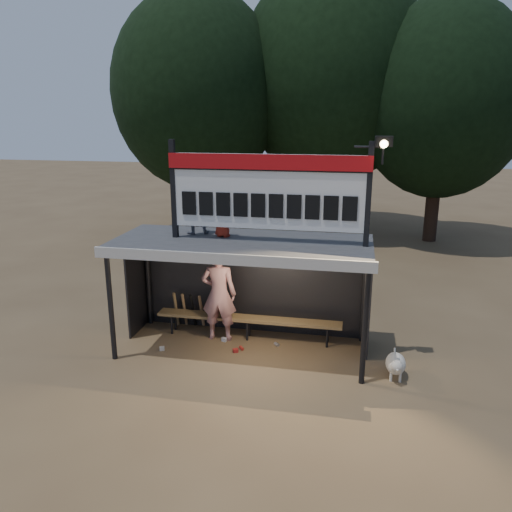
{
  "coord_description": "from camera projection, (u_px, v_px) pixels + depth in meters",
  "views": [
    {
      "loc": [
        2.11,
        -9.16,
        4.65
      ],
      "look_at": [
        0.2,
        0.4,
        1.9
      ],
      "focal_mm": 35.0,
      "sensor_mm": 36.0,
      "label": 1
    }
  ],
  "objects": [
    {
      "name": "ground",
      "position": [
        243.0,
        349.0,
        10.3
      ],
      "size": [
        80.0,
        80.0,
        0.0
      ],
      "primitive_type": "plane",
      "color": "brown",
      "rests_on": "ground"
    },
    {
      "name": "player",
      "position": [
        219.0,
        294.0,
        10.52
      ],
      "size": [
        0.76,
        0.52,
        2.04
      ],
      "primitive_type": "imported",
      "rotation": [
        0.0,
        0.0,
        3.19
      ],
      "color": "silver",
      "rests_on": "ground"
    },
    {
      "name": "child_a",
      "position": [
        194.0,
        205.0,
        10.06
      ],
      "size": [
        0.71,
        0.63,
        1.19
      ],
      "primitive_type": "imported",
      "rotation": [
        0.0,
        0.0,
        3.52
      ],
      "color": "slate",
      "rests_on": "dugout_shelter"
    },
    {
      "name": "child_b",
      "position": [
        223.0,
        216.0,
        9.85
      ],
      "size": [
        0.47,
        0.37,
        0.83
      ],
      "primitive_type": "imported",
      "rotation": [
        0.0,
        0.0,
        2.85
      ],
      "color": "maroon",
      "rests_on": "dugout_shelter"
    },
    {
      "name": "dugout_shelter",
      "position": [
        245.0,
        260.0,
        10.03
      ],
      "size": [
        5.1,
        2.08,
        2.32
      ],
      "color": "#3D3D3F",
      "rests_on": "ground"
    },
    {
      "name": "scoreboard_assembly",
      "position": [
        271.0,
        189.0,
        9.29
      ],
      "size": [
        4.1,
        0.27,
        1.99
      ],
      "color": "black",
      "rests_on": "dugout_shelter"
    },
    {
      "name": "bench",
      "position": [
        248.0,
        319.0,
        10.7
      ],
      "size": [
        4.0,
        0.35,
        0.48
      ],
      "color": "olive",
      "rests_on": "ground"
    },
    {
      "name": "tree_left",
      "position": [
        197.0,
        92.0,
        19.0
      ],
      "size": [
        6.46,
        6.46,
        9.27
      ],
      "color": "black",
      "rests_on": "ground"
    },
    {
      "name": "tree_mid",
      "position": [
        332.0,
        75.0,
        19.29
      ],
      "size": [
        7.22,
        7.22,
        10.36
      ],
      "color": "black",
      "rests_on": "ground"
    },
    {
      "name": "tree_right",
      "position": [
        442.0,
        100.0,
        17.86
      ],
      "size": [
        6.08,
        6.08,
        8.72
      ],
      "color": "#301E15",
      "rests_on": "ground"
    },
    {
      "name": "dog",
      "position": [
        396.0,
        364.0,
        9.1
      ],
      "size": [
        0.36,
        0.81,
        0.49
      ],
      "color": "white",
      "rests_on": "ground"
    },
    {
      "name": "bats",
      "position": [
        189.0,
        310.0,
        11.23
      ],
      "size": [
        0.68,
        0.35,
        0.84
      ],
      "color": "olive",
      "rests_on": "ground"
    },
    {
      "name": "litter",
      "position": [
        227.0,
        346.0,
        10.35
      ],
      "size": [
        2.4,
        0.79,
        0.08
      ],
      "color": "#AC211D",
      "rests_on": "ground"
    }
  ]
}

